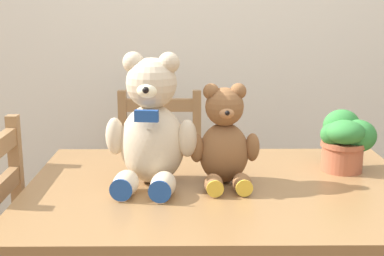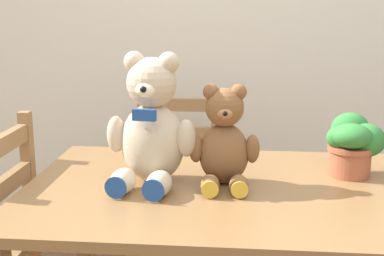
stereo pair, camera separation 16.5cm
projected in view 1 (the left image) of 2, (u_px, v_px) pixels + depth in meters
name	position (u px, v px, depth m)	size (l,w,h in m)	color
wall_back	(209.00, 4.00, 2.67)	(8.00, 0.04, 2.60)	silver
dining_table	(222.00, 218.00, 1.69)	(1.21, 0.85, 0.75)	olive
wooden_chair_behind	(159.00, 192.00, 2.49)	(0.39, 0.39, 0.91)	#997047
teddy_bear_left	(151.00, 129.00, 1.64)	(0.29, 0.30, 0.41)	beige
teddy_bear_right	(224.00, 141.00, 1.65)	(0.22, 0.22, 0.31)	brown
potted_plant	(346.00, 139.00, 1.79)	(0.19, 0.18, 0.20)	#B25B3D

